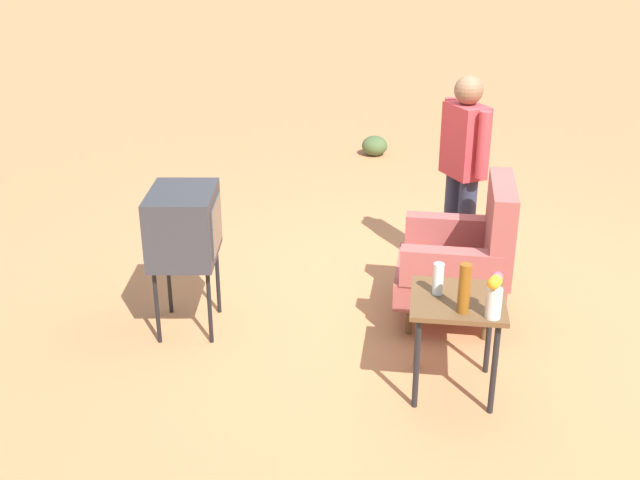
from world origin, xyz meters
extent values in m
plane|color=#C17A4C|center=(0.00, 0.00, 0.00)|extent=(60.00, 60.00, 0.00)
cylinder|color=brown|center=(0.02, -0.17, 0.11)|extent=(0.05, 0.05, 0.22)
cylinder|color=brown|center=(0.55, -0.18, 0.11)|extent=(0.05, 0.05, 0.22)
cylinder|color=brown|center=(0.03, 0.36, 0.11)|extent=(0.05, 0.05, 0.22)
cylinder|color=brown|center=(0.56, 0.35, 0.11)|extent=(0.05, 0.05, 0.22)
cube|color=#9E4C47|center=(0.29, 0.09, 0.32)|extent=(0.78, 0.78, 0.20)
cube|color=#9E4C47|center=(0.30, 0.41, 0.74)|extent=(0.76, 0.18, 0.64)
cube|color=#9E4C47|center=(-0.03, 0.10, 0.55)|extent=(0.16, 0.69, 0.26)
cube|color=#9E4C47|center=(0.61, 0.08, 0.55)|extent=(0.16, 0.69, 0.26)
cylinder|color=black|center=(0.99, -0.12, 0.30)|extent=(0.04, 0.04, 0.60)
cylinder|color=black|center=(1.43, -0.12, 0.30)|extent=(0.04, 0.04, 0.60)
cylinder|color=black|center=(0.99, 0.33, 0.30)|extent=(0.04, 0.04, 0.60)
cylinder|color=black|center=(1.43, 0.33, 0.30)|extent=(0.04, 0.04, 0.60)
cube|color=brown|center=(1.21, 0.10, 0.62)|extent=(0.56, 0.56, 0.03)
cylinder|color=black|center=(0.86, -1.53, 0.28)|extent=(0.03, 0.03, 0.55)
cylinder|color=black|center=(0.43, -1.59, 0.28)|extent=(0.03, 0.03, 0.55)
cylinder|color=black|center=(0.91, -1.89, 0.28)|extent=(0.03, 0.03, 0.55)
cylinder|color=black|center=(0.48, -1.95, 0.28)|extent=(0.03, 0.03, 0.55)
cube|color=#333338|center=(0.67, -1.74, 0.79)|extent=(0.65, 0.52, 0.48)
cube|color=#383D3F|center=(0.64, -1.52, 0.79)|extent=(0.42, 0.07, 0.34)
cylinder|color=#2D3347|center=(-0.56, 0.12, 0.43)|extent=(0.14, 0.14, 0.86)
cylinder|color=#2D3347|center=(-0.39, 0.22, 0.43)|extent=(0.14, 0.14, 0.86)
cube|color=#BC383D|center=(-0.47, 0.17, 1.14)|extent=(0.42, 0.37, 0.56)
cylinder|color=#BC383D|center=(-0.68, 0.05, 1.17)|extent=(0.09, 0.09, 0.50)
cylinder|color=#BC383D|center=(-0.27, 0.29, 1.17)|extent=(0.09, 0.09, 0.50)
sphere|color=brown|center=(-0.47, 0.17, 1.53)|extent=(0.22, 0.22, 0.22)
cylinder|color=silver|center=(1.17, -0.02, 0.73)|extent=(0.06, 0.06, 0.20)
cylinder|color=brown|center=(1.38, 0.13, 0.78)|extent=(0.07, 0.07, 0.30)
cylinder|color=silver|center=(1.42, 0.29, 0.72)|extent=(0.09, 0.09, 0.18)
sphere|color=yellow|center=(1.42, 0.29, 0.86)|extent=(0.07, 0.07, 0.07)
sphere|color=#E04C66|center=(1.38, 0.30, 0.86)|extent=(0.07, 0.07, 0.07)
sphere|color=orange|center=(1.46, 0.28, 0.86)|extent=(0.07, 0.07, 0.07)
ellipsoid|color=#475B33|center=(-3.83, -0.74, 0.12)|extent=(0.32, 0.32, 0.24)
camera|label=1|loc=(5.35, -0.15, 2.72)|focal=43.02mm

